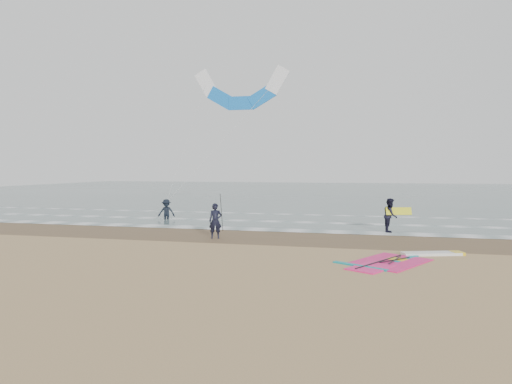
% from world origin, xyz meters
% --- Properties ---
extents(ground, '(120.00, 120.00, 0.00)m').
position_xyz_m(ground, '(0.00, 0.00, 0.00)').
color(ground, tan).
rests_on(ground, ground).
extents(sea_water, '(120.00, 80.00, 0.02)m').
position_xyz_m(sea_water, '(0.00, 48.00, 0.01)').
color(sea_water, '#47605E').
rests_on(sea_water, ground).
extents(wet_sand_band, '(120.00, 5.00, 0.01)m').
position_xyz_m(wet_sand_band, '(0.00, 6.00, 0.00)').
color(wet_sand_band, brown).
rests_on(wet_sand_band, ground).
extents(foam_waterline, '(120.00, 9.15, 0.02)m').
position_xyz_m(foam_waterline, '(0.00, 10.44, 0.03)').
color(foam_waterline, white).
rests_on(foam_waterline, ground).
extents(windsurf_rig, '(4.78, 4.53, 0.11)m').
position_xyz_m(windsurf_rig, '(4.85, 1.56, 0.03)').
color(windsurf_rig, white).
rests_on(windsurf_rig, ground).
extents(person_standing, '(0.70, 0.56, 1.66)m').
position_xyz_m(person_standing, '(-3.30, 4.82, 0.83)').
color(person_standing, black).
rests_on(person_standing, ground).
extents(person_walking, '(0.74, 0.91, 1.76)m').
position_xyz_m(person_walking, '(4.77, 8.85, 0.88)').
color(person_walking, black).
rests_on(person_walking, ground).
extents(person_wading, '(1.19, 0.85, 1.66)m').
position_xyz_m(person_wading, '(-8.89, 11.57, 0.83)').
color(person_wading, black).
rests_on(person_wading, ground).
extents(held_pole, '(0.17, 0.86, 1.82)m').
position_xyz_m(held_pole, '(-3.00, 4.82, 1.21)').
color(held_pole, black).
rests_on(held_pole, ground).
extents(carried_kiteboard, '(1.30, 0.51, 0.39)m').
position_xyz_m(carried_kiteboard, '(5.17, 8.75, 1.11)').
color(carried_kiteboard, yellow).
rests_on(carried_kiteboard, ground).
extents(surf_kite, '(7.34, 4.01, 9.25)m').
position_xyz_m(surf_kite, '(-5.00, 15.48, 8.56)').
color(surf_kite, white).
rests_on(surf_kite, ground).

